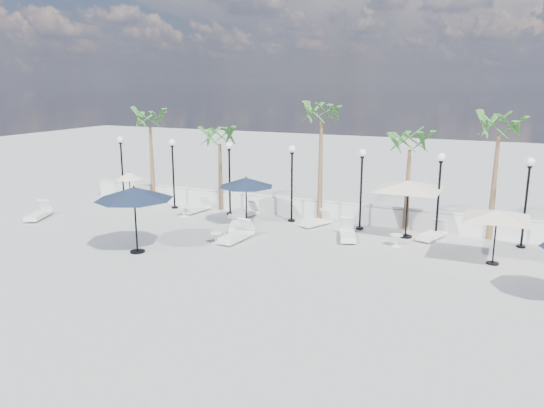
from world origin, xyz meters
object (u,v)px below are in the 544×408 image
at_px(lounger_1, 197,208).
at_px(parasol_navy_mid, 246,182).
at_px(parasol_navy_left, 134,194).
at_px(lounger_4, 237,235).
at_px(parasol_cream_sq_b, 409,181).
at_px(lounger_0, 39,214).
at_px(lounger_3, 244,213).
at_px(parasol_cream_small, 129,176).
at_px(lounger_5, 347,234).
at_px(lounger_7, 432,234).
at_px(lounger_6, 317,221).
at_px(lounger_2, 237,224).
at_px(parasol_cream_sq_a, 498,210).

height_order(lounger_1, parasol_navy_mid, parasol_navy_mid).
distance_m(parasol_navy_left, parasol_navy_mid, 6.04).
distance_m(lounger_4, parasol_cream_sq_b, 7.96).
xyz_separation_m(lounger_0, parasol_cream_sq_b, (17.75, 4.36, 2.32)).
height_order(lounger_3, parasol_cream_small, parasol_cream_small).
distance_m(lounger_5, lounger_7, 3.79).
distance_m(lounger_0, lounger_7, 19.43).
height_order(lounger_0, lounger_5, lounger_5).
height_order(lounger_4, lounger_5, lounger_4).
relative_size(lounger_6, parasol_cream_sq_b, 0.33).
relative_size(parasol_navy_mid, parasol_cream_small, 1.40).
relative_size(lounger_2, parasol_cream_sq_a, 0.45).
height_order(lounger_3, parasol_cream_sq_b, parasol_cream_sq_b).
bearing_deg(lounger_3, parasol_navy_left, -85.60).
bearing_deg(parasol_navy_mid, lounger_3, 121.58).
xyz_separation_m(lounger_0, lounger_5, (15.44, 2.97, 0.00)).
xyz_separation_m(parasol_cream_sq_a, parasol_cream_small, (-19.26, 2.45, -0.48)).
distance_m(lounger_2, lounger_5, 5.28).
height_order(lounger_5, parasol_navy_mid, parasol_navy_mid).
xyz_separation_m(lounger_7, parasol_navy_mid, (-8.62, -1.29, 1.89)).
height_order(lounger_4, parasol_cream_sq_b, parasol_cream_sq_b).
xyz_separation_m(lounger_4, parasol_navy_mid, (-0.79, 2.54, 1.87)).
xyz_separation_m(lounger_1, parasol_cream_small, (-4.40, -0.02, 1.42)).
distance_m(lounger_2, lounger_3, 2.21).
relative_size(lounger_3, lounger_6, 1.04).
xyz_separation_m(lounger_0, lounger_6, (13.44, 4.53, -0.03)).
xyz_separation_m(lounger_6, parasol_navy_mid, (-3.17, -1.29, 1.90)).
bearing_deg(lounger_5, lounger_4, -171.38).
distance_m(lounger_2, parasol_navy_left, 5.70).
relative_size(lounger_0, parasol_navy_mid, 0.79).
height_order(lounger_2, parasol_cream_sq_b, parasol_cream_sq_b).
height_order(lounger_7, parasol_cream_small, parasol_cream_small).
xyz_separation_m(lounger_3, lounger_4, (1.59, -3.83, 0.03)).
bearing_deg(parasol_navy_mid, lounger_2, -96.21).
xyz_separation_m(lounger_0, lounger_7, (18.89, 4.53, -0.02)).
relative_size(lounger_7, parasol_navy_left, 0.63).
bearing_deg(parasol_cream_sq_b, parasol_navy_mid, -171.50).
bearing_deg(parasol_cream_sq_b, lounger_1, 179.10).
bearing_deg(parasol_cream_sq_a, parasol_cream_small, 172.75).
height_order(lounger_0, lounger_2, lounger_0).
bearing_deg(lounger_0, lounger_6, -3.95).
height_order(lounger_4, parasol_navy_mid, parasol_navy_mid).
xyz_separation_m(lounger_1, lounger_2, (3.56, -2.09, 0.02)).
xyz_separation_m(lounger_6, parasol_cream_sq_b, (4.30, -0.17, 2.35)).
xyz_separation_m(lounger_4, parasol_cream_sq_b, (6.68, 3.65, 2.32)).
bearing_deg(lounger_4, lounger_3, 118.29).
distance_m(lounger_4, lounger_6, 4.51).
xyz_separation_m(parasol_cream_sq_a, parasol_cream_sq_b, (-3.74, 2.29, 0.45)).
bearing_deg(lounger_0, lounger_2, -9.10).
bearing_deg(lounger_1, lounger_3, 9.97).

